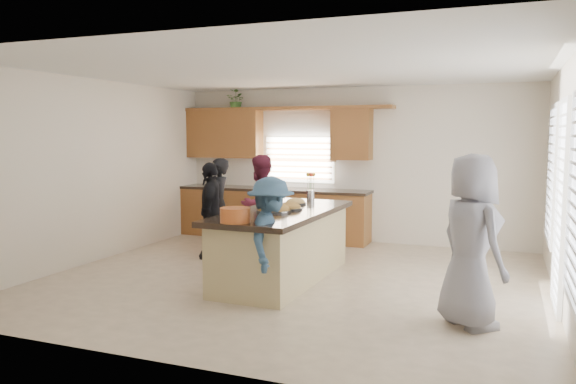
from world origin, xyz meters
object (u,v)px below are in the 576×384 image
at_px(woman_left_front, 211,210).
at_px(salad_bowl, 235,214).
at_px(woman_right_back, 271,240).
at_px(woman_right_front, 471,241).
at_px(woman_left_mid, 260,204).
at_px(woman_left_back, 218,204).
at_px(island, 283,246).

bearing_deg(woman_left_front, salad_bowl, 11.98).
distance_m(woman_right_back, woman_right_front, 2.21).
height_order(salad_bowl, woman_right_front, woman_right_front).
bearing_deg(woman_right_front, salad_bowl, 53.75).
xyz_separation_m(salad_bowl, woman_right_front, (2.59, 0.14, -0.16)).
distance_m(woman_left_mid, woman_right_front, 4.23).
xyz_separation_m(salad_bowl, woman_left_front, (-1.45, 2.01, -0.28)).
bearing_deg(woman_right_front, woman_left_back, 20.40).
distance_m(island, salad_bowl, 1.32).
bearing_deg(woman_left_mid, woman_left_front, -26.34).
bearing_deg(woman_left_mid, island, 53.04).
bearing_deg(salad_bowl, woman_right_front, 3.15).
height_order(woman_left_mid, woman_left_front, woman_left_mid).
height_order(island, woman_left_front, woman_left_front).
bearing_deg(woman_right_back, woman_left_back, 28.93).
bearing_deg(woman_left_mid, woman_left_back, -70.42).
height_order(island, woman_left_back, woman_left_back).
distance_m(salad_bowl, woman_right_back, 0.51).
bearing_deg(salad_bowl, woman_right_back, 20.46).
bearing_deg(woman_left_mid, woman_right_back, 45.33).
bearing_deg(island, woman_left_mid, 125.75).
distance_m(woman_left_mid, woman_right_back, 2.76).
relative_size(salad_bowl, woman_right_front, 0.20).
relative_size(woman_left_mid, woman_right_back, 1.10).
relative_size(island, woman_left_back, 1.75).
bearing_deg(woman_left_front, island, 38.20).
xyz_separation_m(woman_left_front, woman_right_front, (4.03, -1.87, 0.13)).
relative_size(island, salad_bowl, 7.77).
height_order(salad_bowl, woman_left_mid, woman_left_mid).
height_order(island, woman_left_mid, woman_left_mid).
bearing_deg(woman_right_back, woman_right_front, -100.36).
xyz_separation_m(woman_left_back, woman_right_back, (2.00, -2.45, -0.04)).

